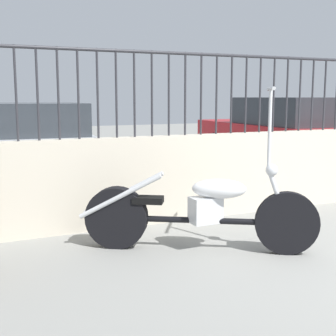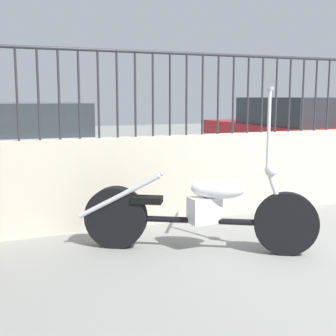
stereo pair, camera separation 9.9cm
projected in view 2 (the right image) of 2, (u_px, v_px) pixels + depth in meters
The scene contains 5 objects.
low_wall at pixel (267, 171), 5.84m from camera, with size 10.97×0.18×0.98m.
fence_railing at pixel (270, 82), 5.67m from camera, with size 10.97×0.04×0.93m.
motorcycle_black at pixel (187, 211), 4.30m from camera, with size 1.94×1.26×1.50m.
car_silver at pixel (33, 144), 7.43m from camera, with size 2.09×4.20×1.32m.
car_red at pixel (294, 134), 9.13m from camera, with size 1.94×4.57×1.40m.
Camera 2 is at (-3.40, -2.46, 1.41)m, focal length 50.00 mm.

